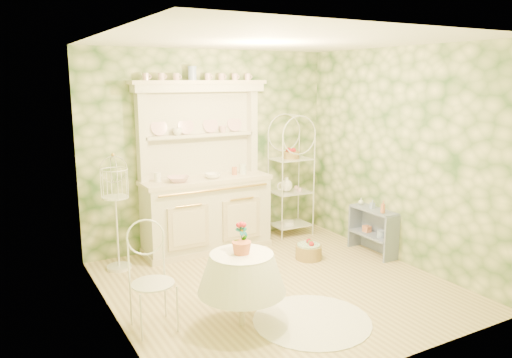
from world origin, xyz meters
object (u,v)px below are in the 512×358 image
side_shelf (373,231)px  kitchen_dresser (206,168)px  bakers_rack (291,172)px  cafe_chair (153,290)px  floor_basket (309,251)px  round_table (242,294)px  birdcage_stand (116,213)px

side_shelf → kitchen_dresser: bearing=150.8°
bakers_rack → cafe_chair: size_ratio=2.47×
bakers_rack → side_shelf: bakers_rack is taller
side_shelf → floor_basket: (-0.88, 0.24, -0.21)m
round_table → birdcage_stand: bearing=108.3°
kitchen_dresser → bakers_rack: kitchen_dresser is taller
cafe_chair → birdcage_stand: bearing=102.0°
birdcage_stand → floor_basket: birdcage_stand is taller
bakers_rack → birdcage_stand: size_ratio=1.33×
cafe_chair → floor_basket: bearing=34.2°
kitchen_dresser → birdcage_stand: bearing=-174.3°
birdcage_stand → round_table: bearing=-71.7°
cafe_chair → birdcage_stand: birdcage_stand is taller
kitchen_dresser → round_table: 2.36m
bakers_rack → floor_basket: bakers_rack is taller
kitchen_dresser → side_shelf: bearing=-33.1°
birdcage_stand → side_shelf: bearing=-19.5°
birdcage_stand → floor_basket: 2.48m
kitchen_dresser → round_table: (-0.58, -2.13, -0.83)m
round_table → cafe_chair: size_ratio=0.81×
floor_basket → birdcage_stand: bearing=158.9°
cafe_chair → floor_basket: size_ratio=2.35×
side_shelf → birdcage_stand: bearing=164.4°
bakers_rack → birdcage_stand: bakers_rack is taller
round_table → floor_basket: round_table is taller
kitchen_dresser → floor_basket: bearing=-44.6°
floor_basket → round_table: bearing=-144.1°
birdcage_stand → floor_basket: (2.25, -0.87, -0.61)m
kitchen_dresser → cafe_chair: (-1.33, -1.80, -0.76)m
cafe_chair → birdcage_stand: size_ratio=0.54×
side_shelf → birdcage_stand: 3.33m
kitchen_dresser → birdcage_stand: size_ratio=1.61×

